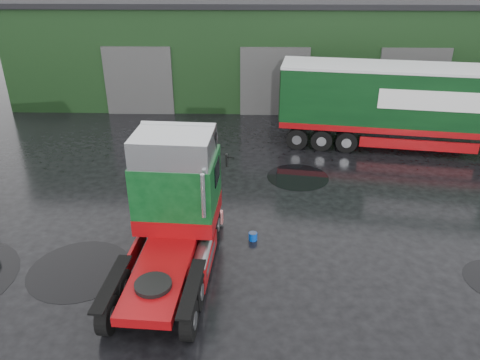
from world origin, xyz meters
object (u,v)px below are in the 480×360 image
(hero_tractor, at_px, (164,220))
(wash_bucket, at_px, (253,236))
(warehouse, at_px, (271,43))
(lorry_right, at_px, (406,108))
(tree_back_a, at_px, (176,2))
(tree_back_b, at_px, (359,15))

(hero_tractor, height_order, wash_bucket, hero_tractor)
(warehouse, bearing_deg, lorry_right, -60.59)
(hero_tractor, relative_size, lorry_right, 0.42)
(hero_tractor, bearing_deg, tree_back_a, 101.20)
(tree_back_b, bearing_deg, hero_tractor, -110.46)
(hero_tractor, xyz_separation_m, wash_bucket, (2.58, 2.12, -1.93))
(lorry_right, bearing_deg, hero_tractor, -34.64)
(wash_bucket, bearing_deg, lorry_right, 48.98)
(hero_tractor, distance_m, wash_bucket, 3.86)
(lorry_right, relative_size, tree_back_a, 1.65)
(wash_bucket, xyz_separation_m, tree_back_a, (-6.76, 29.55, 4.61))
(lorry_right, relative_size, wash_bucket, 53.30)
(tree_back_a, xyz_separation_m, tree_back_b, (16.00, 0.00, -1.00))
(tree_back_a, bearing_deg, hero_tractor, -82.47)
(tree_back_a, relative_size, tree_back_b, 1.27)
(lorry_right, bearing_deg, warehouse, -142.04)
(wash_bucket, distance_m, tree_back_a, 30.66)
(warehouse, distance_m, lorry_right, 12.67)
(hero_tractor, bearing_deg, lorry_right, 50.48)
(warehouse, relative_size, lorry_right, 2.06)
(hero_tractor, bearing_deg, wash_bucket, 43.07)
(warehouse, height_order, wash_bucket, warehouse)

